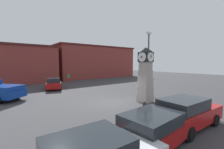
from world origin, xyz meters
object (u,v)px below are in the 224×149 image
at_px(bollard_far_row, 179,105).
at_px(pedestrian_crossing_lot, 69,77).
at_px(bollard_mid_row, 163,105).
at_px(street_lamp_near_road, 148,59).
at_px(clock_tower, 145,76).
at_px(car_near_tower, 154,128).
at_px(car_by_building, 186,112).
at_px(bollard_end_row, 195,102).
at_px(bollard_near_tower, 144,107).
at_px(car_far_lot, 54,83).

distance_m(bollard_far_row, pedestrian_crossing_lot, 19.69).
xyz_separation_m(bollard_mid_row, street_lamp_near_road, (3.60, 3.98, 3.31)).
distance_m(clock_tower, bollard_far_row, 3.71).
relative_size(car_near_tower, street_lamp_near_road, 0.67).
bearing_deg(bollard_mid_row, clock_tower, 62.75).
bearing_deg(car_near_tower, car_by_building, -2.00).
height_order(bollard_end_row, street_lamp_near_road, street_lamp_near_road).
bearing_deg(pedestrian_crossing_lot, car_by_building, -97.31).
bearing_deg(car_by_building, bollard_far_row, 32.31).
relative_size(bollard_mid_row, street_lamp_near_road, 0.15).
height_order(clock_tower, bollard_near_tower, clock_tower).
relative_size(bollard_near_tower, pedestrian_crossing_lot, 0.55).
distance_m(bollard_near_tower, car_near_tower, 3.82).
xyz_separation_m(bollard_end_row, car_far_lot, (-5.43, 15.45, 0.30)).
xyz_separation_m(car_by_building, car_far_lot, (-1.44, 16.47, -0.05)).
xyz_separation_m(bollard_mid_row, pedestrian_crossing_lot, (1.44, 19.09, 0.39)).
distance_m(clock_tower, bollard_mid_row, 3.44).
height_order(clock_tower, bollard_far_row, clock_tower).
bearing_deg(bollard_far_row, car_by_building, -147.69).
bearing_deg(car_near_tower, car_far_lot, 85.51).
xyz_separation_m(bollard_near_tower, bollard_mid_row, (1.28, -0.64, 0.06)).
xyz_separation_m(car_near_tower, street_lamp_near_road, (7.61, 6.01, 3.09)).
bearing_deg(car_by_building, pedestrian_crossing_lot, 82.69).
distance_m(bollard_mid_row, car_by_building, 2.50).
bearing_deg(car_near_tower, pedestrian_crossing_lot, 75.53).
relative_size(clock_tower, pedestrian_crossing_lot, 3.07).
relative_size(car_near_tower, car_far_lot, 0.97).
bearing_deg(pedestrian_crossing_lot, car_far_lot, -131.29).
relative_size(bollard_near_tower, car_far_lot, 0.19).
bearing_deg(bollard_near_tower, bollard_mid_row, -26.37).
relative_size(bollard_mid_row, car_far_lot, 0.22).
distance_m(bollard_far_row, car_far_lot, 15.43).
xyz_separation_m(car_near_tower, pedestrian_crossing_lot, (5.45, 21.12, 0.17)).
xyz_separation_m(bollard_mid_row, bollard_far_row, (1.15, -0.59, -0.06)).
bearing_deg(bollard_mid_row, pedestrian_crossing_lot, 85.69).
distance_m(car_by_building, pedestrian_crossing_lot, 21.39).
bearing_deg(bollard_mid_row, bollard_far_row, -27.14).
bearing_deg(car_near_tower, street_lamp_near_road, 38.31).
xyz_separation_m(bollard_far_row, bollard_end_row, (1.56, -0.51, 0.03)).
xyz_separation_m(bollard_near_tower, bollard_end_row, (3.99, -1.73, 0.03)).
bearing_deg(bollard_mid_row, car_far_lot, 100.74).
distance_m(car_far_lot, street_lamp_near_road, 12.52).
bearing_deg(pedestrian_crossing_lot, bollard_end_row, -86.41).
height_order(car_by_building, street_lamp_near_road, street_lamp_near_road).
relative_size(car_near_tower, pedestrian_crossing_lot, 2.84).
height_order(clock_tower, bollard_mid_row, clock_tower).
bearing_deg(car_by_building, street_lamp_near_road, 51.37).
height_order(bollard_far_row, bollard_end_row, bollard_end_row).
relative_size(car_by_building, car_far_lot, 1.02).
xyz_separation_m(bollard_mid_row, bollard_end_row, (2.71, -1.10, -0.03)).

